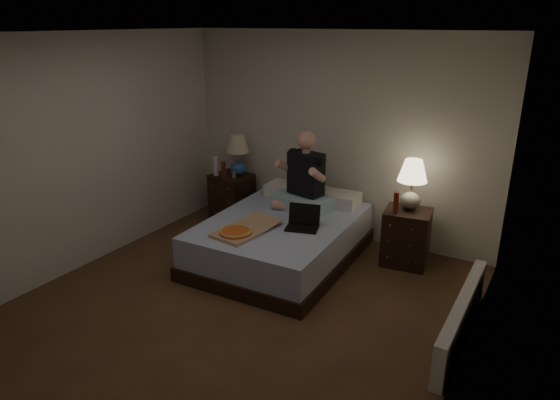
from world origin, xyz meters
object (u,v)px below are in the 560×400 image
Objects in this scene: bed at (281,240)px; water_bottle at (216,166)px; beer_bottle_left at (224,170)px; pizza_box at (236,233)px; soda_can at (234,174)px; laptop at (302,218)px; nightstand_right at (406,237)px; nightstand_left at (232,197)px; beer_bottle_right at (396,202)px; radiator at (461,318)px; person at (303,171)px; lamp_left at (238,155)px; lamp_right at (412,185)px.

water_bottle reaches higher than bed.
water_bottle is 0.19m from beer_bottle_left.
beer_bottle_left reaches higher than pizza_box.
bed is at bearing 81.99° from pizza_box.
laptop is (1.42, -0.74, -0.08)m from soda_can.
water_bottle reaches higher than nightstand_right.
nightstand_right is at bearing 0.09° from soda_can.
nightstand_left is 2.78× the size of beer_bottle_left.
beer_bottle_right is 0.14× the size of radiator.
soda_can reaches higher than radiator.
person is at bearing -4.45° from beer_bottle_left.
laptop is at bearing -142.19° from beer_bottle_right.
laptop is at bearing -31.19° from lamp_left.
soda_can is at bearing 135.99° from laptop.
nightstand_left is at bearing 146.59° from bed.
bed is 5.78× the size of laptop.
pizza_box is at bearing -150.42° from laptop.
soda_can reaches higher than laptop.
beer_bottle_left is 1.25m from person.
lamp_right is (-0.01, 0.07, 0.60)m from nightstand_right.
lamp_right is at bearing 1.80° from soda_can.
lamp_right is at bearing 61.88° from beer_bottle_right.
lamp_right is 2.44m from beer_bottle_left.
beer_bottle_right is (-0.11, -0.12, 0.43)m from nightstand_right.
beer_bottle_right is 1.12m from person.
nightstand_right is (1.25, 0.64, 0.07)m from bed.
beer_bottle_right is 1.03m from laptop.
beer_bottle_right is (2.26, -0.25, -0.17)m from lamp_left.
nightstand_right is 1.91m from pizza_box.
radiator is (0.86, -1.22, -0.71)m from lamp_right.
nightstand_left is 2.46m from nightstand_right.
nightstand_left is at bearing 177.91° from person.
lamp_left is at bearing 26.33° from nightstand_left.
radiator is (3.19, -1.15, -0.49)m from soda_can.
person is 0.58× the size of radiator.
lamp_right is 1.26m from laptop.
water_bottle is 0.27× the size of person.
lamp_left reaches higher than laptop.
lamp_left is at bearing 158.26° from radiator.
water_bottle is 0.74× the size of laptop.
laptop is at bearing -22.12° from nightstand_left.
nightstand_left is 0.84× the size of pizza_box.
nightstand_left reaches higher than bed.
nightstand_left is 0.48m from beer_bottle_left.
lamp_right is 2.43× the size of beer_bottle_right.
beer_bottle_left is 0.30× the size of pizza_box.
nightstand_right is 6.33× the size of soda_can.
nightstand_right is 1.38m from person.
bed is 2.16m from radiator.
soda_can is at bearing -178.39° from person.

